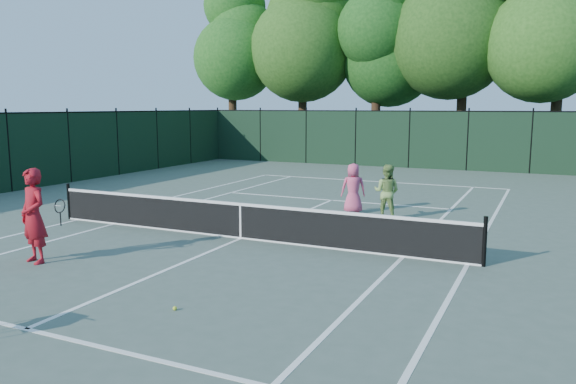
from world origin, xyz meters
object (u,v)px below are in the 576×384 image
at_px(player_green, 387,192).
at_px(loose_ball_midcourt, 175,308).
at_px(coach, 34,216).
at_px(player_pink, 353,188).

relative_size(player_green, loose_ball_midcourt, 23.74).
distance_m(coach, player_pink, 9.26).
bearing_deg(coach, loose_ball_midcourt, -0.39).
height_order(coach, player_green, coach).
bearing_deg(player_green, loose_ball_midcourt, 85.48).
xyz_separation_m(player_green, loose_ball_midcourt, (-1.10, -8.80, -0.77)).
bearing_deg(loose_ball_midcourt, player_green, 82.90).
bearing_deg(player_pink, loose_ball_midcourt, 66.48).
distance_m(coach, loose_ball_midcourt, 4.62).
relative_size(player_pink, loose_ball_midcourt, 22.81).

